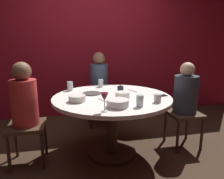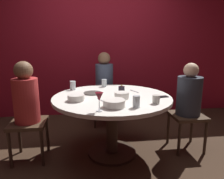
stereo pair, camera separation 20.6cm
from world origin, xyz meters
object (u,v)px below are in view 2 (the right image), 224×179
(dining_table, at_px, (112,108))
(bowl_serving_large, at_px, (114,103))
(bowl_salad_center, at_px, (76,98))
(cell_phone, at_px, (162,97))
(wine_glass, at_px, (99,98))
(cup_by_left_diner, at_px, (136,101))
(cup_near_candle, at_px, (156,99))
(seated_diner_back, at_px, (104,81))
(bowl_small_white, at_px, (122,95))
(seated_diner_left, at_px, (26,101))
(dinner_plate, at_px, (93,93))
(seated_diner_right, at_px, (189,97))
(candle_holder, at_px, (121,90))
(cup_center_front, at_px, (104,83))
(cup_by_right_diner, at_px, (73,85))

(dining_table, height_order, bowl_serving_large, bowl_serving_large)
(dining_table, height_order, bowl_salad_center, bowl_salad_center)
(dining_table, height_order, cell_phone, cell_phone)
(cell_phone, bearing_deg, wine_glass, -70.85)
(cup_by_left_diner, bearing_deg, cup_near_candle, 23.42)
(seated_diner_back, distance_m, bowl_salad_center, 1.21)
(dining_table, height_order, bowl_small_white, bowl_small_white)
(cup_near_candle, bearing_deg, seated_diner_left, 165.40)
(dinner_plate, bearing_deg, bowl_serving_large, -71.97)
(seated_diner_right, relative_size, candle_holder, 10.42)
(seated_diner_right, height_order, dinner_plate, seated_diner_right)
(bowl_serving_large, relative_size, cup_near_candle, 2.47)
(wine_glass, bearing_deg, dining_table, 70.66)
(wine_glass, xyz_separation_m, bowl_serving_large, (0.15, 0.11, -0.09))
(seated_diner_right, bearing_deg, wine_glass, 24.80)
(seated_diner_back, height_order, dinner_plate, seated_diner_back)
(cup_center_front, bearing_deg, dinner_plate, -114.31)
(bowl_salad_center, bearing_deg, bowl_small_white, 2.24)
(bowl_serving_large, relative_size, cup_by_right_diner, 1.85)
(wine_glass, height_order, bowl_small_white, wine_glass)
(wine_glass, xyz_separation_m, bowl_salad_center, (-0.23, 0.39, -0.09))
(seated_diner_left, xyz_separation_m, wine_glass, (0.79, -0.53, 0.15))
(wine_glass, height_order, bowl_serving_large, wine_glass)
(dinner_plate, distance_m, bowl_small_white, 0.43)
(cup_by_left_diner, bearing_deg, dinner_plate, 122.75)
(seated_diner_right, height_order, cup_by_right_diner, seated_diner_right)
(dinner_plate, xyz_separation_m, bowl_small_white, (0.32, -0.28, 0.03))
(cup_near_candle, bearing_deg, seated_diner_right, 33.18)
(cell_phone, height_order, bowl_small_white, bowl_small_white)
(dinner_plate, relative_size, cup_near_candle, 2.56)
(seated_diner_right, height_order, cup_by_left_diner, seated_diner_right)
(seated_diner_back, xyz_separation_m, cup_near_candle, (0.41, -1.35, 0.04))
(seated_diner_right, bearing_deg, cup_by_right_diner, -15.66)
(bowl_serving_large, distance_m, bowl_small_white, 0.32)
(bowl_small_white, bearing_deg, bowl_serving_large, -113.23)
(seated_diner_back, distance_m, bowl_small_white, 1.12)
(dining_table, relative_size, bowl_small_white, 8.55)
(seated_diner_right, relative_size, cup_center_front, 10.54)
(seated_diner_left, distance_m, dinner_plate, 0.77)
(dinner_plate, relative_size, bowl_salad_center, 1.24)
(cup_near_candle, bearing_deg, cup_by_right_diner, 139.29)
(seated_diner_back, xyz_separation_m, bowl_salad_center, (-0.41, -1.13, 0.03))
(seated_diner_back, distance_m, dinner_plate, 0.86)
(dining_table, relative_size, seated_diner_back, 1.15)
(bowl_small_white, bearing_deg, candle_holder, 80.59)
(bowl_serving_large, bearing_deg, seated_diner_right, 22.87)
(bowl_salad_center, bearing_deg, cup_center_front, 62.04)
(seated_diner_back, bearing_deg, cup_by_left_diner, 6.99)
(bowl_small_white, relative_size, cup_center_front, 1.53)
(seated_diner_right, xyz_separation_m, bowl_serving_large, (-1.00, -0.42, 0.08))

